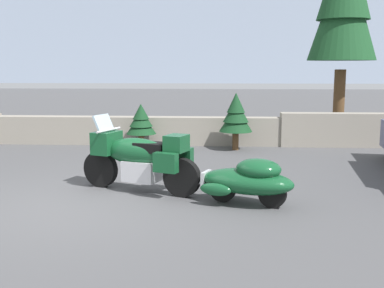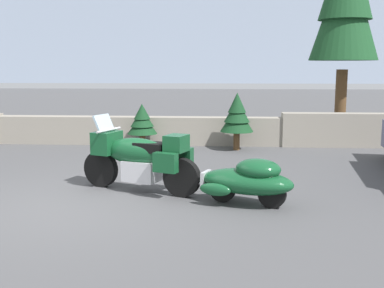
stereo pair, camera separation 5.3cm
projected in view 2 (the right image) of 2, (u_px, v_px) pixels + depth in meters
The scene contains 7 objects.
ground_plane at pixel (74, 205), 7.52m from camera, with size 80.00×80.00×0.00m, color #4C4C4F.
stone_guard_wall at pixel (133, 129), 13.32m from camera, with size 24.00×0.57×0.93m.
distant_ridgeline at pixel (211, 39), 100.73m from camera, with size 240.00×80.00×16.00m, color #99A8BF.
touring_motorcycle at pixel (139, 157), 8.26m from camera, with size 2.20×1.23×1.33m.
car_shaped_trailer at pixel (248, 180), 7.47m from camera, with size 2.18×1.19×0.76m.
pine_sapling_near at pixel (237, 114), 12.36m from camera, with size 0.87×0.87×1.51m.
pine_sapling_farther at pixel (142, 120), 12.68m from camera, with size 0.81×0.81×1.20m.
Camera 2 is at (2.34, -7.13, 2.18)m, focal length 44.21 mm.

